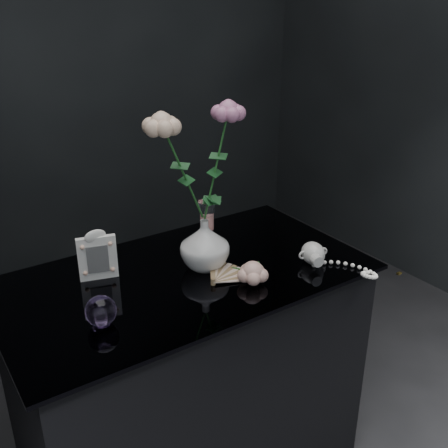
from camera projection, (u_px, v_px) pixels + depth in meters
table at (189, 379)px, 1.66m from camera, size 1.05×0.58×0.76m
vase at (205, 244)px, 1.51m from camera, size 0.18×0.18×0.15m
wine_glass at (207, 228)px, 1.59m from camera, size 0.06×0.06×0.17m
picture_frame at (97, 254)px, 1.45m from camera, size 0.13×0.11×0.15m
paperweight at (101, 311)px, 1.26m from camera, size 0.08×0.08×0.08m
paper_fan at (213, 281)px, 1.44m from camera, size 0.23×0.19×0.02m
loose_rose at (253, 272)px, 1.44m from camera, size 0.21×0.23×0.06m
pearl_jar at (313, 252)px, 1.55m from camera, size 0.28×0.29×0.07m
roses at (198, 158)px, 1.39m from camera, size 0.28×0.11×0.38m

